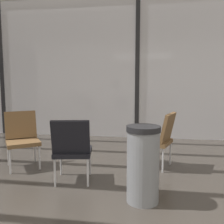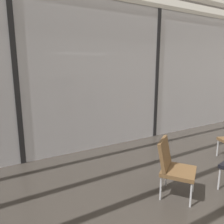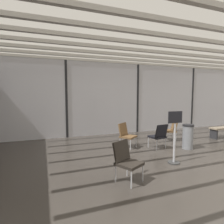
% 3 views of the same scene
% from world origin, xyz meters
% --- Properties ---
extents(glass_curtain_wall, '(14.00, 0.08, 3.38)m').
position_xyz_m(glass_curtain_wall, '(0.00, 5.20, 1.69)').
color(glass_curtain_wall, silver).
rests_on(glass_curtain_wall, ground).
extents(window_mullion_0, '(0.10, 0.12, 3.38)m').
position_xyz_m(window_mullion_0, '(-3.50, 5.20, 1.69)').
color(window_mullion_0, black).
rests_on(window_mullion_0, ground).
extents(window_mullion_1, '(0.10, 0.12, 3.38)m').
position_xyz_m(window_mullion_1, '(0.00, 5.20, 1.69)').
color(window_mullion_1, black).
rests_on(window_mullion_1, ground).
extents(parked_airplane, '(13.21, 3.89, 3.89)m').
position_xyz_m(parked_airplane, '(-0.15, 9.88, 1.95)').
color(parked_airplane, silver).
rests_on(parked_airplane, ground).
extents(lounge_chair_0, '(0.69, 0.71, 0.87)m').
position_xyz_m(lounge_chair_0, '(-1.71, 2.83, 0.49)').
color(lounge_chair_0, brown).
rests_on(lounge_chair_0, ground).
extents(lounge_chair_1, '(0.56, 0.60, 0.87)m').
position_xyz_m(lounge_chair_1, '(-0.70, 2.28, 0.49)').
color(lounge_chair_1, black).
rests_on(lounge_chair_1, ground).
extents(lounge_chair_4, '(0.65, 0.63, 0.87)m').
position_xyz_m(lounge_chair_4, '(0.46, 3.09, 0.49)').
color(lounge_chair_4, brown).
rests_on(lounge_chair_4, ground).
extents(trash_bin, '(0.38, 0.38, 0.86)m').
position_xyz_m(trash_bin, '(0.23, 1.91, 0.43)').
color(trash_bin, slate).
rests_on(trash_bin, ground).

